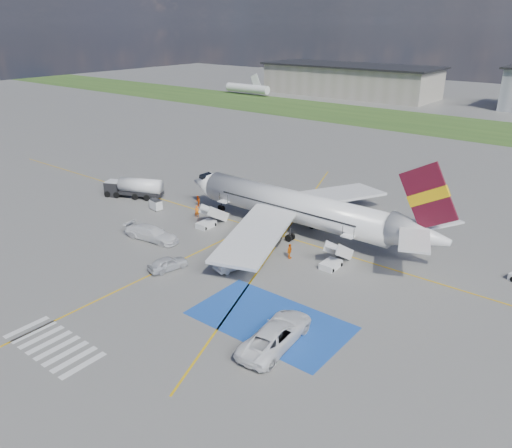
% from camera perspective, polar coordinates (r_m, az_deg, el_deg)
% --- Properties ---
extents(ground, '(400.00, 400.00, 0.00)m').
position_cam_1_polar(ground, '(53.42, -4.44, -5.43)').
color(ground, '#60605E').
rests_on(ground, ground).
extents(grass_strip, '(400.00, 30.00, 0.01)m').
position_cam_1_polar(grass_strip, '(135.74, 24.17, 9.81)').
color(grass_strip, '#2D4C1E').
rests_on(grass_strip, ground).
extents(taxiway_line_main, '(120.00, 0.20, 0.01)m').
position_cam_1_polar(taxiway_line_main, '(61.84, 3.08, -1.38)').
color(taxiway_line_main, gold).
rests_on(taxiway_line_main, ground).
extents(taxiway_line_cross, '(0.20, 60.00, 0.01)m').
position_cam_1_polar(taxiway_line_cross, '(51.13, -16.32, -7.70)').
color(taxiway_line_cross, gold).
rests_on(taxiway_line_cross, ground).
extents(taxiway_line_diag, '(20.71, 56.45, 0.01)m').
position_cam_1_polar(taxiway_line_diag, '(61.84, 3.08, -1.38)').
color(taxiway_line_diag, gold).
rests_on(taxiway_line_diag, ground).
extents(staging_box, '(14.00, 8.00, 0.01)m').
position_cam_1_polar(staging_box, '(45.21, 1.61, -10.95)').
color(staging_box, '#1B49A5').
rests_on(staging_box, ground).
extents(crosswalk, '(9.00, 4.00, 0.01)m').
position_cam_1_polar(crosswalk, '(45.35, -22.16, -12.70)').
color(crosswalk, silver).
rests_on(crosswalk, ground).
extents(terminal_west, '(60.00, 22.00, 10.00)m').
position_cam_1_polar(terminal_west, '(187.32, 10.65, 15.81)').
color(terminal_west, gray).
rests_on(terminal_west, ground).
extents(airliner, '(36.81, 32.95, 11.92)m').
position_cam_1_polar(airliner, '(61.34, 5.38, 1.76)').
color(airliner, silver).
rests_on(airliner, ground).
extents(airstairs_fwd, '(1.90, 5.20, 3.60)m').
position_cam_1_polar(airstairs_fwd, '(64.85, -5.46, 0.29)').
color(airstairs_fwd, silver).
rests_on(airstairs_fwd, ground).
extents(airstairs_aft, '(1.90, 5.20, 3.60)m').
position_cam_1_polar(airstairs_aft, '(54.73, 8.79, -4.20)').
color(airstairs_aft, silver).
rests_on(airstairs_aft, ground).
extents(fuel_tanker, '(8.99, 5.66, 3.01)m').
position_cam_1_polar(fuel_tanker, '(77.26, -13.75, 3.88)').
color(fuel_tanker, black).
rests_on(fuel_tanker, ground).
extents(gpu_cart, '(1.94, 1.41, 1.49)m').
position_cam_1_polar(gpu_cart, '(71.54, -11.37, 2.11)').
color(gpu_cart, silver).
rests_on(gpu_cart, ground).
extents(car_silver_a, '(2.69, 4.63, 1.48)m').
position_cam_1_polar(car_silver_a, '(54.15, -10.05, -4.45)').
color(car_silver_a, silver).
rests_on(car_silver_a, ground).
extents(car_silver_b, '(2.71, 4.82, 1.50)m').
position_cam_1_polar(car_silver_b, '(53.58, -2.49, -4.39)').
color(car_silver_b, silver).
rests_on(car_silver_b, ground).
extents(van_white_a, '(3.66, 6.81, 2.45)m').
position_cam_1_polar(van_white_a, '(41.67, 2.32, -12.14)').
color(van_white_a, white).
rests_on(van_white_a, ground).
extents(van_white_b, '(5.88, 2.96, 2.21)m').
position_cam_1_polar(van_white_b, '(61.69, -11.88, -0.80)').
color(van_white_b, white).
rests_on(van_white_b, ground).
extents(crew_fwd, '(0.70, 0.73, 1.68)m').
position_cam_1_polar(crew_fwd, '(67.78, -6.76, 1.42)').
color(crew_fwd, orange).
rests_on(crew_fwd, ground).
extents(crew_nose, '(0.98, 0.94, 1.59)m').
position_cam_1_polar(crew_nose, '(71.96, -6.67, 2.63)').
color(crew_nose, '#DB4F0B').
rests_on(crew_nose, ground).
extents(crew_aft, '(0.60, 1.10, 1.78)m').
position_cam_1_polar(crew_aft, '(55.86, 3.86, -3.11)').
color(crew_aft, orange).
rests_on(crew_aft, ground).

